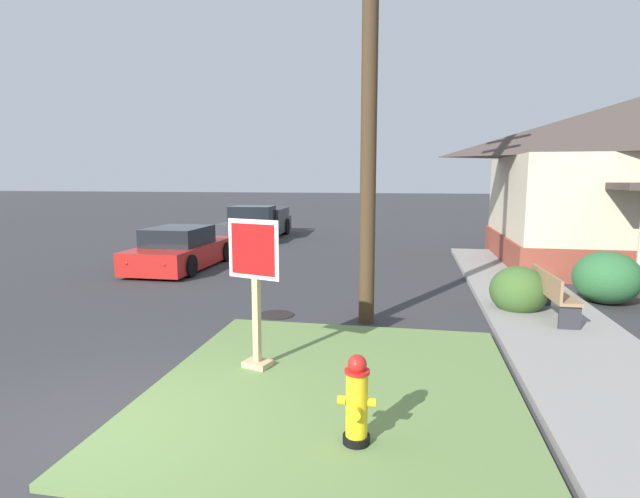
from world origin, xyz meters
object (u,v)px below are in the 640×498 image
(fire_hydrant, at_px, (357,402))
(pickup_truck_charcoal, at_px, (257,225))
(manhole_cover, at_px, (276,315))
(parked_sedan_red, at_px, (181,250))
(stop_sign, at_px, (255,295))
(utility_pole, at_px, (370,58))
(street_bench, at_px, (552,292))

(fire_hydrant, height_order, pickup_truck_charcoal, pickup_truck_charcoal)
(manhole_cover, bearing_deg, fire_hydrant, -65.31)
(manhole_cover, height_order, parked_sedan_red, parked_sedan_red)
(stop_sign, distance_m, pickup_truck_charcoal, 15.38)
(stop_sign, relative_size, pickup_truck_charcoal, 0.38)
(parked_sedan_red, relative_size, utility_pole, 0.46)
(manhole_cover, height_order, street_bench, street_bench)
(street_bench, bearing_deg, pickup_truck_charcoal, 129.69)
(utility_pole, bearing_deg, street_bench, 10.38)
(stop_sign, bearing_deg, pickup_truck_charcoal, 107.75)
(pickup_truck_charcoal, bearing_deg, utility_pole, -63.42)
(manhole_cover, distance_m, utility_pole, 5.10)
(fire_hydrant, relative_size, street_bench, 0.52)
(manhole_cover, bearing_deg, parked_sedan_red, 133.19)
(pickup_truck_charcoal, bearing_deg, stop_sign, -72.25)
(stop_sign, relative_size, street_bench, 1.17)
(stop_sign, distance_m, street_bench, 5.78)
(fire_hydrant, distance_m, parked_sedan_red, 11.02)
(parked_sedan_red, xyz_separation_m, utility_pole, (5.99, -4.61, 4.24))
(stop_sign, distance_m, utility_pole, 4.72)
(stop_sign, relative_size, parked_sedan_red, 0.49)
(pickup_truck_charcoal, relative_size, utility_pole, 0.59)
(pickup_truck_charcoal, xyz_separation_m, street_bench, (9.40, -11.32, -0.02))
(fire_hydrant, height_order, stop_sign, stop_sign)
(parked_sedan_red, relative_size, street_bench, 2.40)
(street_bench, bearing_deg, fire_hydrant, -121.65)
(parked_sedan_red, bearing_deg, fire_hydrant, -55.14)
(fire_hydrant, bearing_deg, parked_sedan_red, 124.86)
(stop_sign, bearing_deg, utility_pole, 64.36)
(stop_sign, bearing_deg, manhole_cover, 100.15)
(fire_hydrant, height_order, manhole_cover, fire_hydrant)
(fire_hydrant, distance_m, stop_sign, 2.43)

